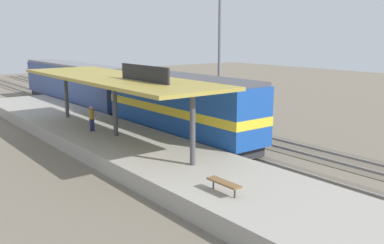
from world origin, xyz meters
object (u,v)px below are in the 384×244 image
person_waiting (92,117)px  locomotive (179,106)px  platform_bench (224,183)px  light_mast (220,21)px  passenger_carriage_single (74,84)px

person_waiting → locomotive: bearing=-27.3°
platform_bench → light_mast: (13.80, 15.92, 7.05)m
light_mast → person_waiting: 14.75m
locomotive → light_mast: 10.89m
platform_bench → passenger_carriage_single: size_ratio=0.08×
light_mast → platform_bench: bearing=-130.9°
locomotive → passenger_carriage_single: locomotive is taller
locomotive → light_mast: light_mast is taller
passenger_carriage_single → person_waiting: bearing=-109.0°
locomotive → light_mast: (7.80, 4.68, 5.99)m
passenger_carriage_single → person_waiting: passenger_carriage_single is taller
locomotive → person_waiting: size_ratio=8.44×
light_mast → person_waiting: (-13.07, -1.97, -6.54)m
locomotive → passenger_carriage_single: 18.00m
locomotive → passenger_carriage_single: size_ratio=0.72×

